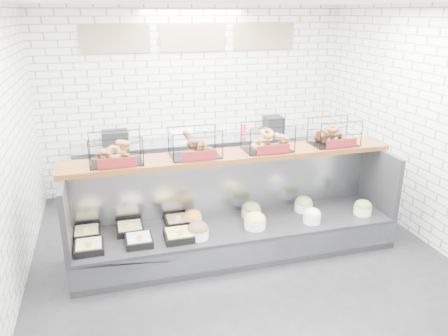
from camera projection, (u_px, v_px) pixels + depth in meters
name	position (u px, v px, depth m)	size (l,w,h in m)	color
ground	(244.00, 264.00, 5.31)	(5.50, 5.50, 0.00)	black
room_shell	(231.00, 87.00, 5.15)	(5.02, 5.51, 3.01)	white
display_case	(234.00, 228.00, 5.50)	(4.00, 0.90, 1.20)	black
bagel_shelf	(232.00, 144.00, 5.31)	(4.10, 0.50, 0.40)	#4B2810
prep_counter	(199.00, 164.00, 7.35)	(4.00, 0.60, 1.20)	#93969B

